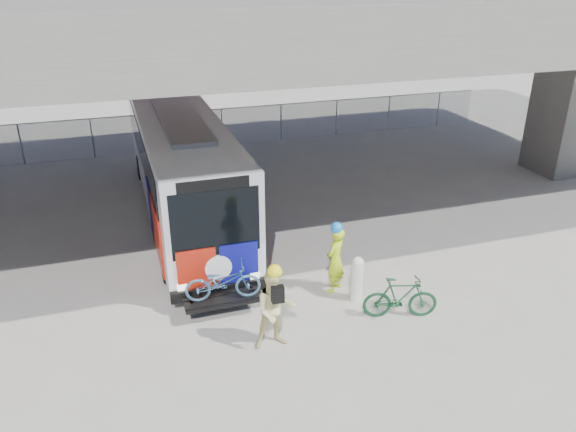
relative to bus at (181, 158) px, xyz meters
name	(u,v)px	position (x,y,z in m)	size (l,w,h in m)	color
ground	(273,261)	(2.00, -4.24, -2.11)	(160.00, 160.00, 0.00)	#9E9991
bus	(181,158)	(0.00, 0.00, 0.00)	(2.67, 13.00, 3.69)	silver
overpass	(235,21)	(2.00, -0.24, 4.44)	(40.00, 16.00, 7.95)	#605E59
chainlink_fence	(201,119)	(2.00, 7.76, -0.68)	(30.00, 0.06, 30.00)	gray
bollard	(357,277)	(3.50, -6.93, -1.43)	(0.33, 0.33, 1.26)	silver
cyclist_hivis	(335,258)	(3.13, -6.31, -1.12)	(0.81, 0.78, 2.05)	#BBDE17
cyclist_tan	(275,308)	(0.88, -8.15, -1.09)	(0.99, 0.79, 2.15)	beige
bike_parked	(400,298)	(4.20, -8.01, -1.54)	(0.53, 1.88, 1.13)	#164626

